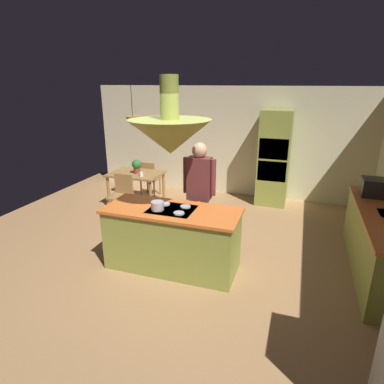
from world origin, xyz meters
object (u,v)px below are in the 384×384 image
chair_facing_island (122,193)px  chair_by_back_wall (149,177)px  microwave_on_counter (377,188)px  dining_table (136,178)px  person_at_island (199,190)px  kitchen_island (172,238)px  oven_tower (274,158)px  cup_on_table (141,174)px  cooking_pot_on_cooktop (157,206)px  potted_plant_on_table (137,166)px

chair_facing_island → chair_by_back_wall: bearing=90.0°
microwave_on_counter → dining_table: bearing=173.0°
dining_table → person_at_island: (1.89, -1.42, 0.37)m
kitchen_island → person_at_island: person_at_island is taller
oven_tower → cup_on_table: (-2.56, -1.34, -0.24)m
kitchen_island → cooking_pot_on_cooktop: size_ratio=10.84×
cooking_pot_on_cooktop → chair_facing_island: bearing=133.8°
oven_tower → potted_plant_on_table: size_ratio=6.93×
kitchen_island → chair_by_back_wall: bearing=122.0°
potted_plant_on_table → microwave_on_counter: size_ratio=0.65×
chair_by_back_wall → chair_facing_island: bearing=90.0°
dining_table → potted_plant_on_table: size_ratio=3.73×
oven_tower → person_at_island: size_ratio=1.17×
kitchen_island → chair_by_back_wall: (-1.70, 2.72, 0.04)m
potted_plant_on_table → cup_on_table: bearing=-42.5°
person_at_island → microwave_on_counter: bearing=18.1°
dining_table → cup_on_table: (0.24, -0.20, 0.15)m
oven_tower → person_at_island: bearing=-109.4°
cooking_pot_on_cooktop → kitchen_island: bearing=39.1°
chair_by_back_wall → potted_plant_on_table: (0.04, -0.64, 0.42)m
person_at_island → cooking_pot_on_cooktop: size_ratio=9.83×
chair_facing_island → potted_plant_on_table: potted_plant_on_table is taller
dining_table → person_at_island: person_at_island is taller
cooking_pot_on_cooktop → person_at_island: bearing=66.3°
oven_tower → chair_facing_island: 3.35m
person_at_island → kitchen_island: bearing=-106.1°
cooking_pot_on_cooktop → oven_tower: bearing=69.5°
kitchen_island → microwave_on_counter: microwave_on_counter is taller
chair_facing_island → cooking_pot_on_cooktop: size_ratio=4.83×
dining_table → cooking_pot_on_cooktop: 2.73m
kitchen_island → microwave_on_counter: 3.29m
oven_tower → person_at_island: oven_tower is taller
chair_facing_island → oven_tower: bearing=32.2°
oven_tower → kitchen_island: bearing=-108.7°
chair_facing_island → microwave_on_counter: size_ratio=1.89×
chair_facing_island → cooking_pot_on_cooktop: (1.54, -1.61, 0.50)m
chair_by_back_wall → cup_on_table: bearing=106.1°
person_at_island → potted_plant_on_table: bearing=142.9°
oven_tower → cooking_pot_on_cooktop: 3.60m
kitchen_island → cup_on_table: kitchen_island is taller
potted_plant_on_table → dining_table: bearing=153.1°
oven_tower → potted_plant_on_table: oven_tower is taller
oven_tower → microwave_on_counter: 2.43m
potted_plant_on_table → cooking_pot_on_cooktop: size_ratio=1.67×
dining_table → microwave_on_counter: bearing=-7.0°
dining_table → chair_by_back_wall: chair_by_back_wall is taller
potted_plant_on_table → cooking_pot_on_cooktop: bearing=-55.9°
kitchen_island → chair_by_back_wall: size_ratio=2.24×
kitchen_island → cooking_pot_on_cooktop: bearing=-140.9°
oven_tower → person_at_island: (-0.91, -2.57, -0.02)m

